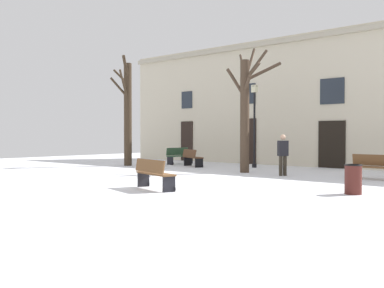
{
  "coord_description": "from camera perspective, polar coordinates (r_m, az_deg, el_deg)",
  "views": [
    {
      "loc": [
        11.24,
        -11.08,
        1.61
      ],
      "look_at": [
        0.0,
        1.91,
        1.24
      ],
      "focal_mm": 42.22,
      "sensor_mm": 36.0,
      "label": 1
    }
  ],
  "objects": [
    {
      "name": "tree_center",
      "position": [
        23.41,
        -8.16,
        4.11
      ],
      "size": [
        1.7,
        1.1,
        5.53
      ],
      "color": "#382B1E",
      "rests_on": "ground"
    },
    {
      "name": "bench_near_lamp",
      "position": [
        22.54,
        0.03,
        -1.72
      ],
      "size": [
        1.65,
        1.16,
        0.86
      ],
      "rotation": [
        0.0,
        0.0,
        2.68
      ],
      "color": "#51331E",
      "rests_on": "ground"
    },
    {
      "name": "person_by_shop_door",
      "position": [
        17.86,
        11.41,
        -1.13
      ],
      "size": [
        0.39,
        0.44,
        1.61
      ],
      "rotation": [
        0.0,
        0.0,
        1.01
      ],
      "color": "#2D271E",
      "rests_on": "ground"
    },
    {
      "name": "bench_far_corner",
      "position": [
        13.25,
        -4.84,
        -3.73
      ],
      "size": [
        1.76,
        0.91,
        0.89
      ],
      "rotation": [
        0.0,
        0.0,
        2.86
      ],
      "color": "brown",
      "rests_on": "ground"
    },
    {
      "name": "bench_near_center_tree",
      "position": [
        17.41,
        22.03,
        -2.68
      ],
      "size": [
        1.82,
        0.65,
        0.89
      ],
      "rotation": [
        0.0,
        0.0,
        6.2
      ],
      "color": "brown",
      "rests_on": "ground"
    },
    {
      "name": "tree_left_of_center",
      "position": [
        19.17,
        6.79,
        4.45
      ],
      "size": [
        1.96,
        2.01,
        5.39
      ],
      "color": "#423326",
      "rests_on": "ground"
    },
    {
      "name": "building_facade",
      "position": [
        23.74,
        12.56,
        5.46
      ],
      "size": [
        22.44,
        0.6,
        6.65
      ],
      "color": "beige",
      "rests_on": "ground"
    },
    {
      "name": "streetlamp",
      "position": [
        22.07,
        7.89,
        3.47
      ],
      "size": [
        0.3,
        0.3,
        4.07
      ],
      "color": "black",
      "rests_on": "ground"
    },
    {
      "name": "bench_back_to_back_right",
      "position": [
        24.45,
        -1.63,
        -1.49
      ],
      "size": [
        0.51,
        1.68,
        0.89
      ],
      "rotation": [
        0.0,
        0.0,
        1.55
      ],
      "color": "#2D4C33",
      "rests_on": "ground"
    },
    {
      "name": "ground_plane",
      "position": [
        15.87,
        -4.54,
        -4.6
      ],
      "size": [
        35.91,
        35.91,
        0.0
      ],
      "primitive_type": "plane",
      "color": "white"
    },
    {
      "name": "litter_bin",
      "position": [
        12.87,
        19.69,
        -4.2
      ],
      "size": [
        0.47,
        0.47,
        0.81
      ],
      "color": "#4C1E19",
      "rests_on": "ground"
    }
  ]
}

